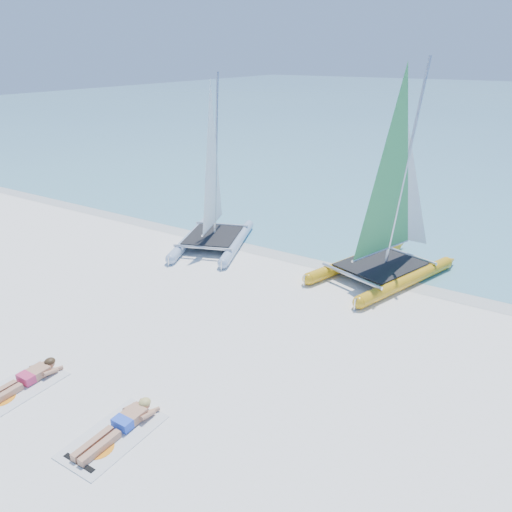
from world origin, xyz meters
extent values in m
plane|color=white|center=(0.00, 0.00, 0.00)|extent=(140.00, 140.00, 0.00)
cube|color=silver|center=(0.00, 5.50, 0.00)|extent=(140.00, 1.40, 0.01)
cylinder|color=#A5BBD9|center=(-4.74, 4.45, 0.17)|extent=(1.70, 3.76, 0.34)
cone|color=#A5BBD9|center=(-5.50, 6.45, 0.17)|extent=(0.48, 0.58, 0.33)
cylinder|color=#A5BBD9|center=(-3.12, 5.07, 0.17)|extent=(1.70, 3.76, 0.34)
cone|color=#A5BBD9|center=(-3.88, 7.07, 0.17)|extent=(0.48, 0.58, 0.33)
cube|color=black|center=(-3.93, 4.76, 0.37)|extent=(2.32, 2.59, 0.03)
cylinder|color=silver|center=(-4.17, 5.41, 3.04)|extent=(0.44, 0.98, 5.36)
cylinder|color=gold|center=(1.04, 5.65, 0.19)|extent=(1.68, 4.15, 0.37)
cone|color=gold|center=(1.76, 7.87, 0.19)|extent=(0.51, 0.63, 0.36)
cylinder|color=gold|center=(2.83, 5.06, 0.19)|extent=(1.68, 4.15, 0.37)
cone|color=gold|center=(3.56, 7.28, 0.19)|extent=(0.51, 0.63, 0.36)
cube|color=black|center=(1.93, 5.36, 0.40)|extent=(2.46, 2.78, 0.03)
cylinder|color=silver|center=(2.17, 6.08, 3.32)|extent=(0.43, 1.09, 5.84)
cube|color=white|center=(-2.40, -3.89, 0.01)|extent=(1.00, 1.85, 0.02)
cube|color=tan|center=(-2.40, -3.46, 0.12)|extent=(0.36, 0.55, 0.17)
cube|color=#D0315E|center=(-2.40, -3.66, 0.12)|extent=(0.37, 0.22, 0.17)
sphere|color=tan|center=(-2.40, -3.09, 0.16)|extent=(0.21, 0.21, 0.21)
ellipsoid|color=#372514|center=(-2.40, -3.08, 0.20)|extent=(0.22, 0.24, 0.15)
cube|color=white|center=(0.27, -3.78, 0.01)|extent=(1.00, 1.85, 0.02)
cube|color=tan|center=(0.27, -3.35, 0.12)|extent=(0.36, 0.55, 0.17)
cube|color=blue|center=(0.27, -3.55, 0.12)|extent=(0.37, 0.22, 0.17)
cube|color=tan|center=(0.27, -4.15, 0.09)|extent=(0.31, 0.85, 0.13)
sphere|color=tan|center=(0.27, -2.98, 0.16)|extent=(0.21, 0.21, 0.21)
ellipsoid|color=tan|center=(0.27, -2.97, 0.20)|extent=(0.22, 0.24, 0.15)
camera|label=1|loc=(6.15, -8.31, 6.36)|focal=35.00mm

